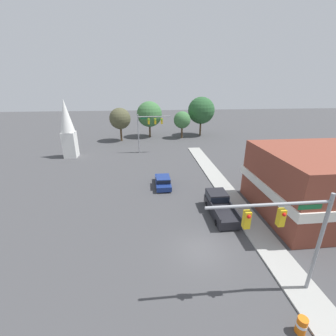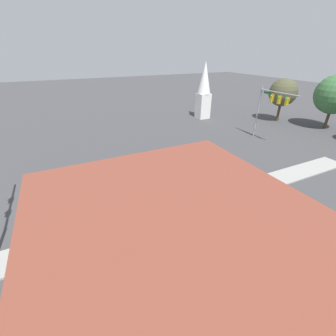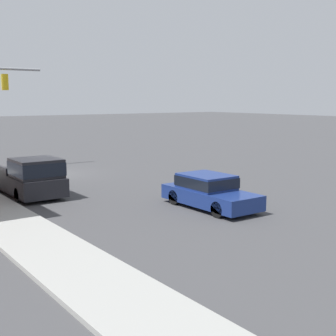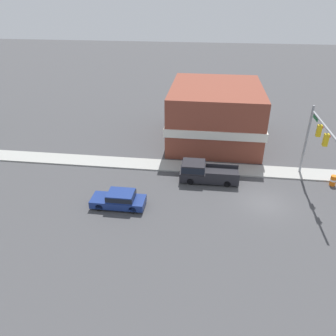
# 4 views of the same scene
# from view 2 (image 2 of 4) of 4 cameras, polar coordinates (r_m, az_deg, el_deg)

# --- Properties ---
(ground_plane) EXTENTS (200.00, 200.00, 0.00)m
(ground_plane) POSITION_cam_2_polar(r_m,az_deg,el_deg) (22.25, -25.49, -7.53)
(ground_plane) COLOR #424244
(sidewalk_curb) EXTENTS (2.40, 60.00, 0.14)m
(sidewalk_curb) POSITION_cam_2_polar(r_m,az_deg,el_deg) (17.66, -24.56, -17.27)
(sidewalk_curb) COLOR #9E9E99
(sidewalk_curb) RESTS_ON ground
(far_signal_assembly) EXTENTS (6.16, 0.49, 7.40)m
(far_signal_assembly) POSITION_cam_2_polar(r_m,az_deg,el_deg) (35.23, 24.64, 14.79)
(far_signal_assembly) COLOR gray
(far_signal_assembly) RESTS_ON ground
(car_lead) EXTENTS (1.89, 4.60, 1.43)m
(car_lead) POSITION_cam_2_polar(r_m,az_deg,el_deg) (26.07, 1.72, 2.52)
(car_lead) COLOR black
(car_lead) RESTS_ON ground
(pickup_truck_parked) EXTENTS (2.10, 5.63, 1.90)m
(pickup_truck_parked) POSITION_cam_2_polar(r_m,az_deg,el_deg) (19.40, -9.42, -6.94)
(pickup_truck_parked) COLOR black
(pickup_truck_parked) RESTS_ON ground
(corner_brick_building) EXTENTS (12.84, 10.85, 6.62)m
(corner_brick_building) POSITION_cam_2_polar(r_m,az_deg,el_deg) (10.45, 3.55, -27.47)
(corner_brick_building) COLOR brown
(corner_brick_building) RESTS_ON ground
(church_steeple) EXTENTS (2.43, 2.43, 10.24)m
(church_steeple) POSITION_cam_2_polar(r_m,az_deg,el_deg) (44.85, 9.13, 19.11)
(church_steeple) COLOR white
(church_steeple) RESTS_ON ground
(backdrop_tree_left_far) EXTENTS (4.78, 4.78, 7.55)m
(backdrop_tree_left_far) POSITION_cam_2_polar(r_m,az_deg,el_deg) (46.96, 27.17, 16.68)
(backdrop_tree_left_far) COLOR #4C3823
(backdrop_tree_left_far) RESTS_ON ground
(backdrop_tree_left_mid) EXTENTS (6.14, 6.14, 8.64)m
(backdrop_tree_left_mid) POSITION_cam_2_polar(r_m,az_deg,el_deg) (46.29, 36.78, 14.72)
(backdrop_tree_left_mid) COLOR #4C3823
(backdrop_tree_left_mid) RESTS_ON ground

